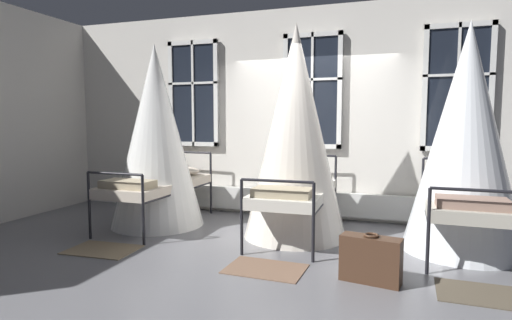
# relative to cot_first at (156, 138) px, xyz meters

# --- Properties ---
(ground) EXTENTS (16.07, 16.07, 0.00)m
(ground) POSITION_rel_cot_first_xyz_m (2.06, -0.01, -1.27)
(ground) COLOR slate
(back_wall_with_windows) EXTENTS (8.71, 0.10, 3.27)m
(back_wall_with_windows) POSITION_rel_cot_first_xyz_m (2.06, 1.23, 0.36)
(back_wall_with_windows) COLOR silver
(back_wall_with_windows) RESTS_ON ground
(window_bank) EXTENTS (4.96, 0.10, 2.79)m
(window_bank) POSITION_rel_cot_first_xyz_m (2.06, 1.11, -0.17)
(window_bank) COLOR black
(window_bank) RESTS_ON ground
(cot_first) EXTENTS (1.34, 1.94, 2.62)m
(cot_first) POSITION_rel_cot_first_xyz_m (0.00, 0.00, 0.00)
(cot_first) COLOR black
(cot_first) RESTS_ON ground
(cot_second) EXTENTS (1.34, 1.93, 2.77)m
(cot_second) POSITION_rel_cot_first_xyz_m (2.06, 0.03, 0.07)
(cot_second) COLOR black
(cot_second) RESTS_ON ground
(cot_third) EXTENTS (1.34, 1.94, 2.66)m
(cot_third) POSITION_rel_cot_first_xyz_m (4.06, 0.04, 0.02)
(cot_third) COLOR black
(cot_third) RESTS_ON ground
(rug_first) EXTENTS (0.83, 0.60, 0.01)m
(rug_first) POSITION_rel_cot_first_xyz_m (0.04, -1.29, -1.27)
(rug_first) COLOR #8E7A5B
(rug_first) RESTS_ON ground
(rug_second) EXTENTS (0.82, 0.59, 0.01)m
(rug_second) POSITION_rel_cot_first_xyz_m (2.06, -1.29, -1.27)
(rug_second) COLOR brown
(rug_second) RESTS_ON ground
(rug_third) EXTENTS (0.82, 0.58, 0.01)m
(rug_third) POSITION_rel_cot_first_xyz_m (4.08, -1.29, -1.27)
(rug_third) COLOR brown
(rug_third) RESTS_ON ground
(suitcase_dark) EXTENTS (0.59, 0.31, 0.47)m
(suitcase_dark) POSITION_rel_cot_first_xyz_m (3.11, -1.30, -1.05)
(suitcase_dark) COLOR #472D1E
(suitcase_dark) RESTS_ON ground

